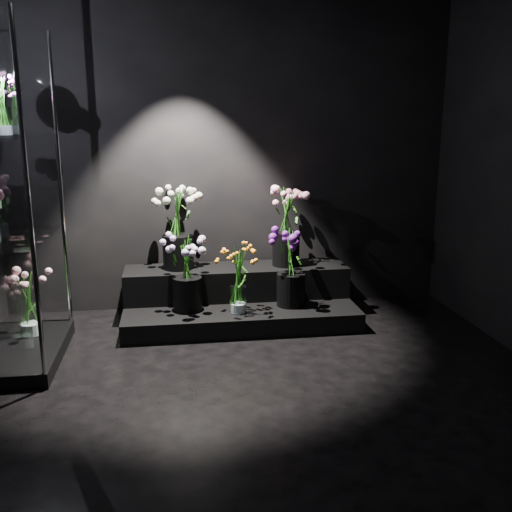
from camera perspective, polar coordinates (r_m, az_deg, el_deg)
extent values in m
plane|color=black|center=(3.60, 0.70, -14.79)|extent=(4.00, 4.00, 0.00)
plane|color=black|center=(5.16, -2.79, 10.10)|extent=(4.00, 0.00, 4.00)
plane|color=black|center=(1.27, 15.14, -0.88)|extent=(4.00, 0.00, 4.00)
cube|color=black|center=(4.94, -1.64, -5.68)|extent=(1.96, 0.87, 0.16)
cube|color=black|center=(5.08, -1.94, -2.56)|extent=(1.96, 0.44, 0.27)
cube|color=black|center=(4.55, -22.74, -8.90)|extent=(0.64, 1.06, 0.11)
cube|color=white|center=(4.31, -23.76, 1.62)|extent=(0.58, 1.00, 0.01)
cylinder|color=white|center=(4.66, -1.79, -4.36)|extent=(0.13, 0.13, 0.23)
cylinder|color=black|center=(4.75, -6.86, -3.76)|extent=(0.24, 0.24, 0.28)
cylinder|color=black|center=(4.84, 3.50, -3.37)|extent=(0.24, 0.24, 0.28)
cylinder|color=black|center=(5.00, -7.79, 0.42)|extent=(0.26, 0.26, 0.30)
cylinder|color=black|center=(5.07, 3.01, 0.75)|extent=(0.24, 0.24, 0.30)
cylinder|color=white|center=(4.34, -23.94, 12.23)|extent=(0.11, 0.11, 0.19)
cylinder|color=white|center=(4.67, -21.67, -5.80)|extent=(0.16, 0.16, 0.27)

